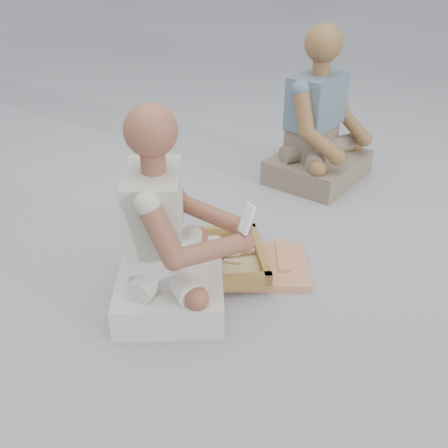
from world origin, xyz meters
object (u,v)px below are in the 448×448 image
object	(u,v)px
craftsman	(167,240)
companion	(319,131)
carved_panel	(249,266)
tool_tray	(204,260)

from	to	relation	value
craftsman	companion	xyz separation A→B (m)	(1.16, 0.88, 0.02)
carved_panel	companion	distance (m)	1.15
tool_tray	craftsman	size ratio (longest dim) A/B	0.75
craftsman	companion	distance (m)	1.46
tool_tray	companion	size ratio (longest dim) A/B	0.68
carved_panel	craftsman	bearing A→B (deg)	-167.73
tool_tray	companion	bearing A→B (deg)	37.36
tool_tray	companion	distance (m)	1.24
carved_panel	companion	bearing A→B (deg)	46.05
craftsman	tool_tray	bearing A→B (deg)	144.06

